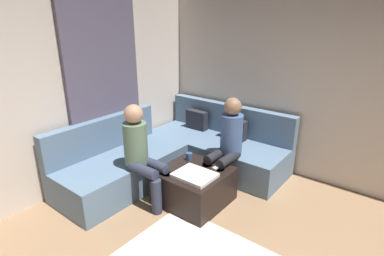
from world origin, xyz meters
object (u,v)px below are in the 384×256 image
(ottoman, at_px, (194,186))
(sectional_couch, at_px, (178,154))
(person_on_couch_side, at_px, (142,151))
(game_remote, at_px, (217,167))
(coffee_mug, at_px, (189,156))
(person_on_couch_back, at_px, (227,141))

(ottoman, bearing_deg, sectional_couch, 145.00)
(person_on_couch_side, bearing_deg, sectional_couch, -169.65)
(ottoman, xyz_separation_m, game_remote, (0.18, 0.22, 0.22))
(coffee_mug, relative_size, person_on_couch_back, 0.08)
(sectional_couch, bearing_deg, ottoman, -35.00)
(coffee_mug, height_order, person_on_couch_back, person_on_couch_back)
(person_on_couch_side, bearing_deg, coffee_mug, 153.07)
(game_remote, xyz_separation_m, person_on_couch_side, (-0.67, -0.58, 0.23))
(game_remote, height_order, person_on_couch_back, person_on_couch_back)
(ottoman, distance_m, person_on_couch_side, 0.76)
(ottoman, xyz_separation_m, coffee_mug, (-0.22, 0.18, 0.26))
(ottoman, relative_size, person_on_couch_side, 0.63)
(ottoman, distance_m, coffee_mug, 0.38)
(game_remote, distance_m, person_on_couch_back, 0.37)
(sectional_couch, height_order, game_remote, sectional_couch)
(sectional_couch, relative_size, ottoman, 3.36)
(sectional_couch, relative_size, coffee_mug, 26.84)
(ottoman, height_order, coffee_mug, coffee_mug)
(sectional_couch, xyz_separation_m, person_on_couch_back, (0.77, 0.06, 0.38))
(ottoman, height_order, person_on_couch_side, person_on_couch_side)
(coffee_mug, bearing_deg, person_on_couch_side, -116.93)
(coffee_mug, height_order, person_on_couch_side, person_on_couch_side)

